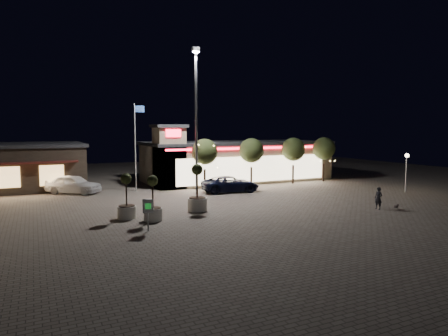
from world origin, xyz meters
name	(u,v)px	position (x,y,z in m)	size (l,w,h in m)	color
ground	(214,217)	(0.00, 0.00, 0.00)	(90.00, 90.00, 0.00)	#675E54
retail_building	(234,161)	(9.51, 15.82, 2.21)	(20.40, 8.40, 6.10)	tan
floodlight_pole	(196,113)	(2.00, 8.00, 7.02)	(0.60, 0.40, 12.38)	gray
flagpole	(136,139)	(-1.90, 13.00, 4.74)	(0.95, 0.10, 8.00)	white
lamp_post_east	(407,165)	(20.00, 2.00, 2.46)	(0.36, 0.36, 3.48)	gray
string_tree_a	(205,152)	(4.00, 11.00, 3.56)	(2.42, 2.42, 4.79)	#332319
string_tree_b	(251,151)	(9.00, 11.00, 3.56)	(2.42, 2.42, 4.79)	#332319
string_tree_c	(293,149)	(14.00, 11.00, 3.56)	(2.42, 2.42, 4.79)	#332319
string_tree_d	(324,149)	(18.00, 11.00, 3.56)	(2.42, 2.42, 4.79)	#332319
pickup_truck	(231,184)	(5.57, 8.72, 0.72)	(2.40, 5.21, 1.45)	black
white_sedan	(73,184)	(-7.31, 14.00, 0.83)	(1.96, 4.88, 1.66)	silver
pedestrian	(378,198)	(11.56, -2.78, 0.79)	(0.58, 0.38, 1.59)	black
dog	(397,206)	(12.67, -3.40, 0.26)	(0.49, 0.29, 0.26)	#59514C
planter_left	(127,205)	(-5.17, 2.02, 0.90)	(1.18, 1.18, 2.91)	silver
planter_mid	(153,207)	(-3.82, 0.71, 0.88)	(1.16, 1.16, 2.84)	silver
planter_right	(197,196)	(-0.21, 2.31, 1.01)	(1.33, 1.33, 3.28)	silver
valet_sign	(148,209)	(-4.75, -1.66, 1.26)	(0.56, 0.28, 1.80)	gray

